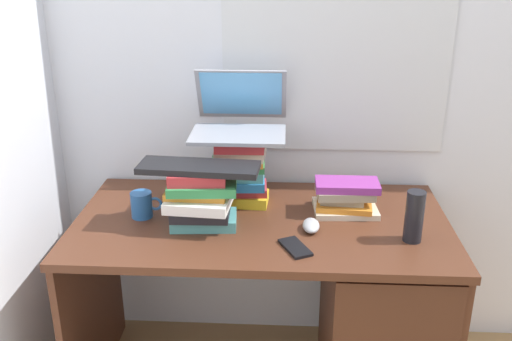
{
  "coord_description": "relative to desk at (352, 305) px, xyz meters",
  "views": [
    {
      "loc": [
        0.08,
        -1.89,
        1.69
      ],
      "look_at": [
        -0.02,
        0.04,
        0.93
      ],
      "focal_mm": 39.88,
      "sensor_mm": 36.0,
      "label": 1
    }
  ],
  "objects": [
    {
      "name": "desk",
      "position": [
        0.0,
        0.0,
        0.0
      ],
      "size": [
        1.38,
        0.72,
        0.75
      ],
      "color": "#4C2819",
      "rests_on": "ground"
    },
    {
      "name": "book_stack_side",
      "position": [
        -0.04,
        0.11,
        0.4
      ],
      "size": [
        0.25,
        0.19,
        0.13
      ],
      "color": "beige",
      "rests_on": "desk"
    },
    {
      "name": "keyboard",
      "position": [
        -0.57,
        -0.03,
        0.57
      ],
      "size": [
        0.43,
        0.17,
        0.02
      ],
      "primitive_type": "cube",
      "rotation": [
        0.0,
        0.0,
        -0.07
      ],
      "color": "black",
      "rests_on": "book_stack_keyboard_riser"
    },
    {
      "name": "cell_phone",
      "position": [
        -0.23,
        -0.19,
        0.35
      ],
      "size": [
        0.12,
        0.15,
        0.01
      ],
      "primitive_type": "cube",
      "rotation": [
        0.0,
        0.0,
        0.46
      ],
      "color": "black",
      "rests_on": "desk"
    },
    {
      "name": "book_stack_tall",
      "position": [
        -0.44,
        0.17,
        0.48
      ],
      "size": [
        0.23,
        0.19,
        0.27
      ],
      "color": "yellow",
      "rests_on": "desk"
    },
    {
      "name": "laptop",
      "position": [
        -0.44,
        0.24,
        0.67
      ],
      "size": [
        0.36,
        0.35,
        0.23
      ],
      "color": "gray",
      "rests_on": "book_stack_tall"
    },
    {
      "name": "computer_mouse",
      "position": [
        -0.17,
        -0.05,
        0.36
      ],
      "size": [
        0.06,
        0.1,
        0.04
      ],
      "primitive_type": "ellipsoid",
      "color": "#A5A8AD",
      "rests_on": "desk"
    },
    {
      "name": "mug",
      "position": [
        -0.79,
        0.02,
        0.39
      ],
      "size": [
        0.12,
        0.08,
        0.1
      ],
      "color": "#265999",
      "rests_on": "desk"
    },
    {
      "name": "water_bottle",
      "position": [
        0.17,
        -0.11,
        0.43
      ],
      "size": [
        0.06,
        0.06,
        0.18
      ],
      "primitive_type": "cylinder",
      "color": "black",
      "rests_on": "desk"
    },
    {
      "name": "book_stack_keyboard_riser",
      "position": [
        -0.56,
        -0.04,
        0.45
      ],
      "size": [
        0.26,
        0.2,
        0.21
      ],
      "color": "teal",
      "rests_on": "desk"
    },
    {
      "name": "wall_back",
      "position": [
        -0.35,
        0.43,
        0.89
      ],
      "size": [
        6.0,
        0.06,
        2.6
      ],
      "color": "silver",
      "rests_on": "ground"
    }
  ]
}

